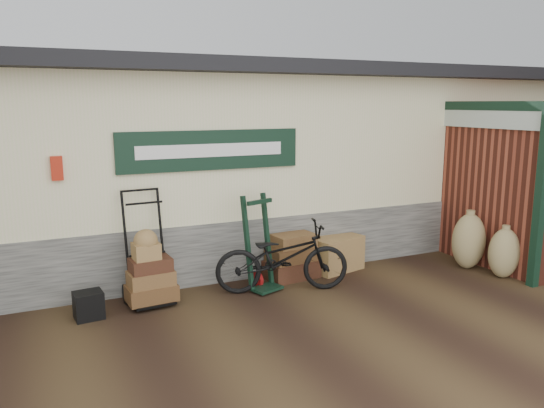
{
  "coord_description": "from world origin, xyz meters",
  "views": [
    {
      "loc": [
        -2.58,
        -6.06,
        2.59
      ],
      "look_at": [
        0.6,
        0.9,
        1.13
      ],
      "focal_mm": 35.0,
      "sensor_mm": 36.0,
      "label": 1
    }
  ],
  "objects_px": {
    "wicker_hamper": "(335,253)",
    "black_trunk": "(89,305)",
    "porter_trolley": "(146,246)",
    "suitcase_stack": "(292,256)",
    "green_barrow": "(260,243)",
    "bicycle": "(282,254)"
  },
  "relations": [
    {
      "from": "porter_trolley",
      "to": "suitcase_stack",
      "type": "distance_m",
      "value": 2.2
    },
    {
      "from": "black_trunk",
      "to": "bicycle",
      "type": "bearing_deg",
      "value": -2.59
    },
    {
      "from": "suitcase_stack",
      "to": "bicycle",
      "type": "relative_size",
      "value": 0.41
    },
    {
      "from": "wicker_hamper",
      "to": "black_trunk",
      "type": "relative_size",
      "value": 2.46
    },
    {
      "from": "black_trunk",
      "to": "green_barrow",
      "type": "bearing_deg",
      "value": 2.2
    },
    {
      "from": "porter_trolley",
      "to": "suitcase_stack",
      "type": "bearing_deg",
      "value": -2.41
    },
    {
      "from": "green_barrow",
      "to": "suitcase_stack",
      "type": "relative_size",
      "value": 1.74
    },
    {
      "from": "porter_trolley",
      "to": "wicker_hamper",
      "type": "bearing_deg",
      "value": -1.44
    },
    {
      "from": "porter_trolley",
      "to": "bicycle",
      "type": "xyz_separation_m",
      "value": [
        1.79,
        -0.39,
        -0.22
      ]
    },
    {
      "from": "bicycle",
      "to": "suitcase_stack",
      "type": "bearing_deg",
      "value": -23.41
    },
    {
      "from": "green_barrow",
      "to": "black_trunk",
      "type": "height_order",
      "value": "green_barrow"
    },
    {
      "from": "wicker_hamper",
      "to": "black_trunk",
      "type": "height_order",
      "value": "wicker_hamper"
    },
    {
      "from": "suitcase_stack",
      "to": "bicycle",
      "type": "xyz_separation_m",
      "value": [
        -0.38,
        -0.46,
        0.2
      ]
    },
    {
      "from": "porter_trolley",
      "to": "green_barrow",
      "type": "xyz_separation_m",
      "value": [
        1.54,
        -0.18,
        -0.09
      ]
    },
    {
      "from": "suitcase_stack",
      "to": "black_trunk",
      "type": "relative_size",
      "value": 2.3
    },
    {
      "from": "green_barrow",
      "to": "suitcase_stack",
      "type": "xyz_separation_m",
      "value": [
        0.63,
        0.26,
        -0.33
      ]
    },
    {
      "from": "green_barrow",
      "to": "black_trunk",
      "type": "xyz_separation_m",
      "value": [
        -2.31,
        -0.09,
        -0.5
      ]
    },
    {
      "from": "green_barrow",
      "to": "black_trunk",
      "type": "relative_size",
      "value": 4.01
    },
    {
      "from": "porter_trolley",
      "to": "wicker_hamper",
      "type": "height_order",
      "value": "porter_trolley"
    },
    {
      "from": "porter_trolley",
      "to": "green_barrow",
      "type": "relative_size",
      "value": 1.13
    },
    {
      "from": "porter_trolley",
      "to": "suitcase_stack",
      "type": "xyz_separation_m",
      "value": [
        2.16,
        0.08,
        -0.42
      ]
    },
    {
      "from": "green_barrow",
      "to": "black_trunk",
      "type": "bearing_deg",
      "value": 163.2
    }
  ]
}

